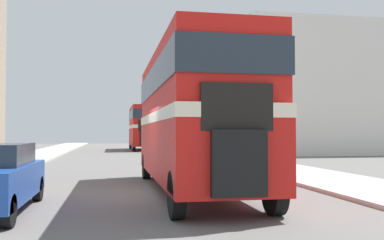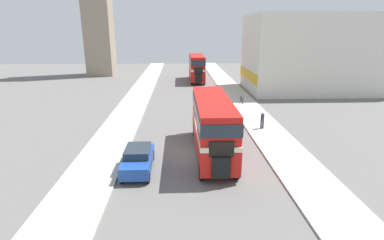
{
  "view_description": "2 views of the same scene",
  "coord_description": "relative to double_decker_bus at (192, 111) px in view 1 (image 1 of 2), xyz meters",
  "views": [
    {
      "loc": [
        -1.14,
        -12.62,
        1.79
      ],
      "look_at": [
        1.27,
        0.19,
        2.18
      ],
      "focal_mm": 40.0,
      "sensor_mm": 36.0,
      "label": 1
    },
    {
      "loc": [
        -1.1,
        -20.33,
        8.91
      ],
      "look_at": [
        0.0,
        5.23,
        1.06
      ],
      "focal_mm": 28.0,
      "sensor_mm": 36.0,
      "label": 2
    }
  ],
  "objects": [
    {
      "name": "shop_building_block",
      "position": [
        18.25,
        22.98,
        2.98
      ],
      "size": [
        21.06,
        11.28,
        10.89
      ],
      "color": "silver",
      "rests_on": "ground_plane"
    },
    {
      "name": "sidewalk_right",
      "position": [
        5.48,
        -0.17,
        -2.4
      ],
      "size": [
        3.5,
        120.0,
        0.12
      ],
      "color": "#B7B2A8",
      "rests_on": "ground_plane"
    },
    {
      "name": "ground_plane",
      "position": [
        -1.27,
        -0.17,
        -2.46
      ],
      "size": [
        120.0,
        120.0,
        0.0
      ],
      "primitive_type": "plane",
      "color": "slate"
    },
    {
      "name": "bus_distant",
      "position": [
        0.7,
        31.95,
        0.18
      ],
      "size": [
        2.38,
        9.47,
        4.48
      ],
      "color": "red",
      "rests_on": "ground_plane"
    },
    {
      "name": "pedestrian_walking",
      "position": [
        5.16,
        5.23,
        -1.45
      ],
      "size": [
        0.32,
        0.32,
        1.57
      ],
      "color": "#282833",
      "rests_on": "sidewalk_right"
    },
    {
      "name": "double_decker_bus",
      "position": [
        0.0,
        0.0,
        0.0
      ],
      "size": [
        2.46,
        9.82,
        4.15
      ],
      "color": "red",
      "rests_on": "ground_plane"
    },
    {
      "name": "bicycle_on_pavement",
      "position": [
        5.31,
        15.16,
        -1.98
      ],
      "size": [
        0.05,
        1.76,
        0.78
      ],
      "color": "black",
      "rests_on": "sidewalk_right"
    }
  ]
}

